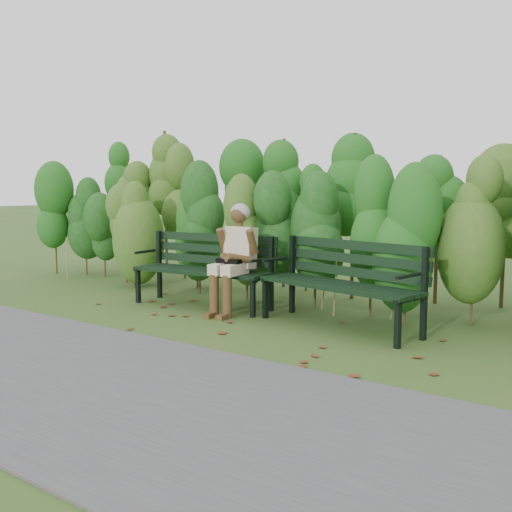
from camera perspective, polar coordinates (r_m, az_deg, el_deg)
The scene contains 7 objects.
ground at distance 6.70m, azimuth -1.77°, elevation -6.67°, with size 80.00×80.00×0.00m, color #345A20.
footpath at distance 5.20m, azimuth -17.04°, elevation -10.85°, with size 60.00×2.50×0.01m, color #474749.
hedge_band at distance 8.08m, azimuth 6.32°, elevation 4.59°, with size 11.04×1.67×2.42m.
leaf_litter at distance 6.43m, azimuth -1.35°, elevation -7.21°, with size 5.72×2.22×0.01m.
bench_left at distance 7.77m, azimuth -4.74°, elevation -0.73°, with size 1.91×0.78×0.93m.
bench_right at distance 6.62m, azimuth 8.44°, elevation -1.96°, with size 1.98×0.97×0.95m.
seated_woman at distance 7.28m, azimuth -2.05°, elevation 0.44°, with size 0.54×0.79×1.34m.
Camera 1 is at (3.99, -5.16, 1.54)m, focal length 42.00 mm.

